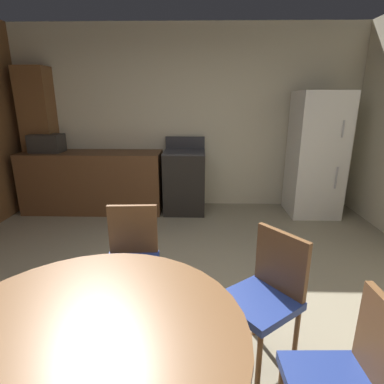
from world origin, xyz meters
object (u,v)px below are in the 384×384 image
at_px(dining_table, 90,362).
at_px(microwave, 47,143).
at_px(chair_east, 352,382).
at_px(oven_range, 185,181).
at_px(chair_north, 132,256).
at_px(chair_northeast, 267,291).
at_px(refrigerator, 316,155).

bearing_deg(dining_table, microwave, 117.22).
relative_size(microwave, chair_east, 0.51).
height_order(oven_range, chair_north, oven_range).
distance_m(chair_east, chair_north, 1.58).
bearing_deg(microwave, chair_northeast, -46.45).
bearing_deg(chair_east, chair_northeast, -72.06).
distance_m(oven_range, chair_northeast, 2.87).
relative_size(refrigerator, microwave, 4.00).
distance_m(microwave, chair_northeast, 3.89).
bearing_deg(chair_north, chair_east, 44.13).
bearing_deg(microwave, chair_north, -53.97).
bearing_deg(oven_range, chair_east, -75.79).
height_order(dining_table, chair_north, chair_north).
bearing_deg(chair_north, oven_range, 169.69).
distance_m(dining_table, chair_northeast, 1.11).
xyz_separation_m(refrigerator, chair_north, (-2.19, -2.31, -0.38)).
relative_size(refrigerator, chair_east, 2.02).
height_order(refrigerator, chair_east, refrigerator).
distance_m(chair_east, chair_northeast, 0.68).
relative_size(dining_table, chair_north, 1.51).
bearing_deg(refrigerator, oven_range, 178.37).
height_order(chair_east, chair_north, same).
bearing_deg(chair_north, microwave, -147.22).
bearing_deg(dining_table, oven_range, 86.19).
height_order(oven_range, chair_east, oven_range).
xyz_separation_m(microwave, dining_table, (1.78, -3.46, -0.42)).
bearing_deg(refrigerator, microwave, 179.26).
height_order(chair_northeast, chair_north, same).
bearing_deg(chair_north, dining_table, 0.00).
xyz_separation_m(dining_table, chair_northeast, (0.88, 0.67, -0.11)).
height_order(microwave, chair_north, microwave).
bearing_deg(microwave, oven_range, 0.10).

